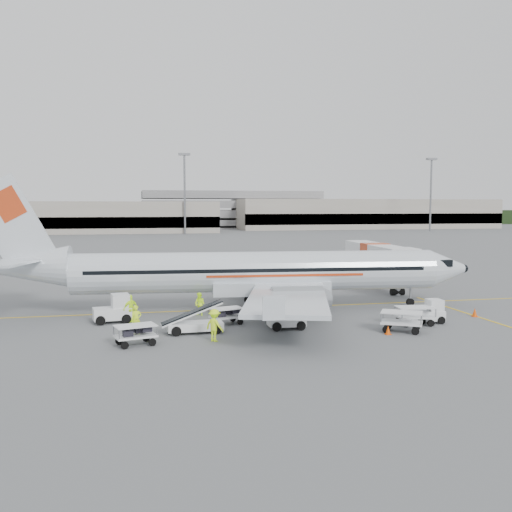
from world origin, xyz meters
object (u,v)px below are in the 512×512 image
at_px(tug_fore, 428,311).
at_px(tug_mid, 286,315).
at_px(aircraft, 257,245).
at_px(tug_aft, 112,308).
at_px(jet_bridge, 375,265).
at_px(belt_loader, 195,313).

relative_size(tug_fore, tug_mid, 0.88).
height_order(aircraft, tug_aft, aircraft).
distance_m(jet_bridge, tug_aft, 27.23).
bearing_deg(tug_mid, tug_aft, 158.88).
height_order(aircraft, jet_bridge, aircraft).
relative_size(jet_bridge, tug_mid, 6.90).
relative_size(jet_bridge, tug_aft, 6.51).
height_order(aircraft, tug_mid, aircraft).
xyz_separation_m(belt_loader, tug_aft, (-5.04, 4.28, -0.27)).
xyz_separation_m(aircraft, jet_bridge, (13.81, 9.90, -2.80)).
bearing_deg(tug_fore, tug_mid, -177.40).
height_order(belt_loader, tug_mid, belt_loader).
bearing_deg(jet_bridge, belt_loader, -134.82).
relative_size(aircraft, tug_fore, 17.53).
xyz_separation_m(aircraft, tug_mid, (0.39, -6.83, -3.99)).
bearing_deg(tug_mid, jet_bridge, 52.10).
bearing_deg(jet_bridge, tug_mid, -124.53).
height_order(tug_fore, tug_aft, tug_aft).
bearing_deg(aircraft, tug_mid, -81.89).
distance_m(jet_bridge, belt_loader, 25.42).
xyz_separation_m(tug_fore, tug_aft, (-20.45, 4.57, 0.16)).
bearing_deg(tug_mid, belt_loader, -179.87).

